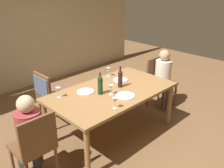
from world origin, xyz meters
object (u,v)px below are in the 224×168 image
Objects in this scene: wine_glass_near_right at (111,88)px; dinner_plate_guest_left at (120,80)px; person_woman_host at (164,75)px; person_man_bearded at (29,132)px; wine_glass_near_left at (108,70)px; chair_left_end at (35,144)px; dinner_plate_host at (86,92)px; wine_glass_centre at (58,90)px; dining_table at (112,95)px; chair_right_end at (159,79)px; wine_bottle_dark_red at (100,85)px; wine_bottle_tall_green at (120,78)px; wine_glass_far at (115,101)px; chair_far_left at (48,92)px; dinner_plate_guest_right at (125,96)px.

wine_glass_near_right reaches higher than dinner_plate_guest_left.
person_man_bearded is at bearing -1.11° from person_woman_host.
person_woman_host is 1.10m from wine_glass_near_left.
chair_left_end is 1.08m from dinner_plate_host.
wine_glass_near_left is at bearing 5.29° from wine_glass_centre.
person_man_bearded is at bearing -174.71° from dinner_plate_guest_left.
dining_table is 1.34m from chair_right_end.
wine_bottle_dark_red is 1.40× the size of dinner_plate_guest_left.
dinner_plate_host is (-0.49, 0.22, -0.14)m from wine_bottle_tall_green.
wine_glass_near_left and wine_glass_far have the same top height.
dinner_plate_host is at bearing 144.24° from dining_table.
person_woman_host reaches higher than chair_far_left.
wine_glass_near_right is 0.58× the size of dinner_plate_host.
chair_left_end is 0.84m from wine_glass_centre.
chair_right_end is 1.08m from wine_glass_near_left.
wine_bottle_tall_green reaches higher than chair_right_end.
chair_right_end reaches higher than wine_glass_far.
dinner_plate_host is at bearing -18.86° from wine_glass_centre.
wine_bottle_dark_red is at bearing 2.11° from chair_right_end.
wine_bottle_tall_green reaches higher than dinner_plate_guest_left.
wine_bottle_dark_red is at bearing 176.00° from wine_bottle_tall_green.
person_man_bearded reaches higher than chair_far_left.
dining_table is 0.58m from wine_glass_far.
wine_glass_near_left is at bearing 92.59° from dinner_plate_guest_left.
wine_glass_near_left is at bearing 48.77° from wine_glass_near_right.
wine_glass_centre is 1.08m from dinner_plate_guest_left.
dinner_plate_guest_left is (0.01, -0.27, -0.10)m from wine_glass_near_left.
chair_left_end is at bearing -162.67° from dinner_plate_host.
wine_glass_centre reaches higher than dining_table.
person_woman_host is at bearing -2.12° from wine_bottle_dark_red.
wine_bottle_dark_red reaches higher than wine_glass_centre.
chair_right_end is at bearing -5.78° from dinner_plate_guest_left.
dinner_plate_guest_right is at bearing -12.75° from person_man_bearded.
chair_right_end is at bearing 7.16° from wine_glass_near_right.
wine_bottle_tall_green is at bearing -22.11° from wine_glass_centre.
chair_right_end is 2.82× the size of wine_bottle_tall_green.
person_woman_host is at bearing 12.99° from wine_glass_far.
dinner_plate_host is 0.69m from dinner_plate_guest_left.
chair_far_left is 0.63m from wine_glass_centre.
chair_left_end is 0.83× the size of person_woman_host.
wine_bottle_tall_green reaches higher than dinner_plate_host.
dinner_plate_host is (0.37, -0.13, -0.10)m from wine_glass_centre.
wine_bottle_dark_red is (-0.20, 0.03, 0.22)m from dining_table.
wine_bottle_tall_green reaches higher than chair_far_left.
dining_table is at bearing 31.01° from chair_far_left.
wine_bottle_dark_red is at bearing 6.01° from chair_left_end.
person_man_bearded is (-2.65, 0.05, 0.00)m from person_woman_host.
wine_glass_near_left and wine_glass_near_right have the same top height.
chair_right_end is at bearing 2.11° from wine_bottle_dark_red.
wine_bottle_dark_red is (1.12, 0.01, 0.25)m from person_man_bearded.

